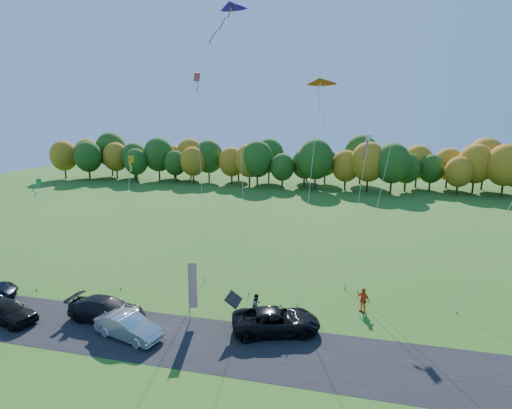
% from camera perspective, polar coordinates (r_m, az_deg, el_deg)
% --- Properties ---
extents(ground, '(160.00, 160.00, 0.00)m').
position_cam_1_polar(ground, '(30.27, -2.73, -15.50)').
color(ground, '#2A5917').
extents(asphalt_strip, '(90.00, 6.00, 0.01)m').
position_cam_1_polar(asphalt_strip, '(26.96, -5.23, -19.32)').
color(asphalt_strip, black).
rests_on(asphalt_strip, ground).
extents(tree_line, '(116.00, 12.00, 10.00)m').
position_cam_1_polar(tree_line, '(82.25, 7.94, 2.36)').
color(tree_line, '#1E4711').
rests_on(tree_line, ground).
extents(black_suv, '(6.46, 4.46, 1.64)m').
position_cam_1_polar(black_suv, '(27.85, 2.88, -16.23)').
color(black_suv, black).
rests_on(black_suv, ground).
extents(silver_sedan, '(4.99, 2.81, 1.56)m').
position_cam_1_polar(silver_sedan, '(28.48, -17.75, -16.25)').
color(silver_sedan, silver).
rests_on(silver_sedan, ground).
extents(dark_truck_a, '(5.56, 2.35, 1.60)m').
position_cam_1_polar(dark_truck_a, '(31.18, -20.57, -13.81)').
color(dark_truck_a, black).
rests_on(dark_truck_a, ground).
extents(dark_truck_b, '(4.98, 2.73, 1.61)m').
position_cam_1_polar(dark_truck_b, '(33.97, -32.04, -12.75)').
color(dark_truck_b, black).
rests_on(dark_truck_b, ground).
extents(person_tailgate_a, '(0.44, 0.62, 1.60)m').
position_cam_1_polar(person_tailgate_a, '(28.15, 1.36, -15.94)').
color(person_tailgate_a, silver).
rests_on(person_tailgate_a, ground).
extents(person_tailgate_b, '(0.84, 0.96, 1.66)m').
position_cam_1_polar(person_tailgate_b, '(29.82, 0.11, -14.15)').
color(person_tailgate_b, gray).
rests_on(person_tailgate_b, ground).
extents(person_east, '(1.16, 0.99, 1.86)m').
position_cam_1_polar(person_east, '(31.34, 15.02, -13.02)').
color(person_east, '#D94814').
rests_on(person_east, ground).
extents(feather_flag, '(0.56, 0.27, 4.45)m').
position_cam_1_polar(feather_flag, '(28.65, -9.13, -11.27)').
color(feather_flag, '#999999').
rests_on(feather_flag, ground).
extents(kite_delta_blue, '(5.97, 12.15, 26.31)m').
position_cam_1_polar(kite_delta_blue, '(36.12, -2.40, 10.02)').
color(kite_delta_blue, '#4C3F33').
rests_on(kite_delta_blue, ground).
extents(kite_parafoil_orange, '(7.44, 12.04, 28.76)m').
position_cam_1_polar(kite_parafoil_orange, '(37.46, 19.56, 11.68)').
color(kite_parafoil_orange, '#4C3F33').
rests_on(kite_parafoil_orange, ground).
extents(kite_delta_red, '(2.72, 10.30, 18.75)m').
position_cam_1_polar(kite_delta_red, '(33.58, 8.01, 5.74)').
color(kite_delta_red, '#4C3F33').
rests_on(kite_delta_red, ground).
extents(kite_parafoil_rainbow, '(8.36, 6.31, 15.32)m').
position_cam_1_polar(kite_parafoil_rainbow, '(35.18, 32.45, -0.42)').
color(kite_parafoil_rainbow, '#4C3F33').
rests_on(kite_parafoil_rainbow, ground).
extents(kite_diamond_yellow, '(3.12, 7.76, 10.81)m').
position_cam_1_polar(kite_diamond_yellow, '(37.93, -18.05, -1.91)').
color(kite_diamond_yellow, '#4C3F33').
rests_on(kite_diamond_yellow, ground).
extents(kite_diamond_green, '(4.31, 6.33, 8.72)m').
position_cam_1_polar(kite_diamond_green, '(40.53, -28.74, -3.40)').
color(kite_diamond_green, '#4C3F33').
rests_on(kite_diamond_green, ground).
extents(kite_diamond_white, '(2.12, 7.64, 12.93)m').
position_cam_1_polar(kite_diamond_white, '(36.48, 14.29, -0.50)').
color(kite_diamond_white, '#4C3F33').
rests_on(kite_diamond_white, ground).
extents(kite_diamond_pink, '(3.07, 6.30, 18.57)m').
position_cam_1_polar(kite_diamond_pink, '(36.75, -7.90, 4.28)').
color(kite_diamond_pink, '#4C3F33').
rests_on(kite_diamond_pink, ground).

